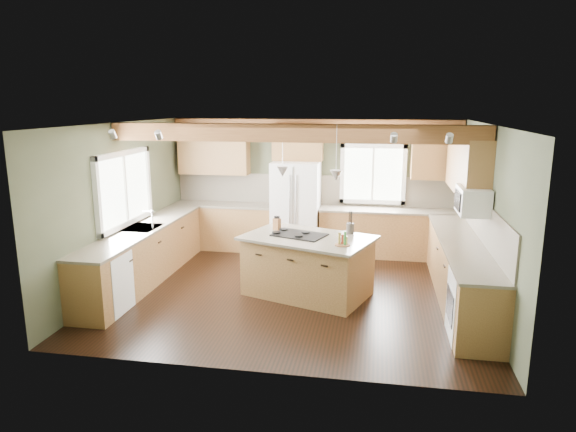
# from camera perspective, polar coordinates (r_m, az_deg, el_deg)

# --- Properties ---
(floor) EXTENTS (5.60, 5.60, 0.00)m
(floor) POSITION_cam_1_polar(r_m,az_deg,el_deg) (8.15, 0.60, -8.37)
(floor) COLOR black
(floor) RESTS_ON ground
(ceiling) EXTENTS (5.60, 5.60, 0.00)m
(ceiling) POSITION_cam_1_polar(r_m,az_deg,el_deg) (7.62, 0.64, 10.21)
(ceiling) COLOR silver
(ceiling) RESTS_ON wall_back
(wall_back) EXTENTS (5.60, 0.00, 5.60)m
(wall_back) POSITION_cam_1_polar(r_m,az_deg,el_deg) (10.22, 2.89, 3.46)
(wall_back) COLOR #404833
(wall_back) RESTS_ON ground
(wall_left) EXTENTS (0.00, 5.00, 5.00)m
(wall_left) POSITION_cam_1_polar(r_m,az_deg,el_deg) (8.68, -17.95, 1.23)
(wall_left) COLOR #404833
(wall_left) RESTS_ON ground
(wall_right) EXTENTS (0.00, 5.00, 5.00)m
(wall_right) POSITION_cam_1_polar(r_m,az_deg,el_deg) (7.84, 21.24, -0.17)
(wall_right) COLOR #404833
(wall_right) RESTS_ON ground
(ceiling_beam) EXTENTS (5.55, 0.26, 0.26)m
(ceiling_beam) POSITION_cam_1_polar(r_m,az_deg,el_deg) (7.56, 0.56, 9.21)
(ceiling_beam) COLOR brown
(ceiling_beam) RESTS_ON ceiling
(soffit_trim) EXTENTS (5.55, 0.20, 0.10)m
(soffit_trim) POSITION_cam_1_polar(r_m,az_deg,el_deg) (10.00, 2.90, 10.41)
(soffit_trim) COLOR brown
(soffit_trim) RESTS_ON ceiling
(backsplash_back) EXTENTS (5.58, 0.03, 0.58)m
(backsplash_back) POSITION_cam_1_polar(r_m,az_deg,el_deg) (10.22, 2.88, 2.95)
(backsplash_back) COLOR brown
(backsplash_back) RESTS_ON wall_back
(backsplash_right) EXTENTS (0.03, 3.70, 0.58)m
(backsplash_right) POSITION_cam_1_polar(r_m,az_deg,el_deg) (7.91, 21.02, -0.72)
(backsplash_right) COLOR brown
(backsplash_right) RESTS_ON wall_right
(base_cab_back_left) EXTENTS (2.02, 0.60, 0.88)m
(base_cab_back_left) POSITION_cam_1_polar(r_m,az_deg,el_deg) (10.47, -7.13, -1.20)
(base_cab_back_left) COLOR brown
(base_cab_back_left) RESTS_ON floor
(counter_back_left) EXTENTS (2.06, 0.64, 0.04)m
(counter_back_left) POSITION_cam_1_polar(r_m,az_deg,el_deg) (10.37, -7.20, 1.27)
(counter_back_left) COLOR #4D4639
(counter_back_left) RESTS_ON base_cab_back_left
(base_cab_back_right) EXTENTS (2.62, 0.60, 0.88)m
(base_cab_back_right) POSITION_cam_1_polar(r_m,az_deg,el_deg) (10.03, 11.11, -1.96)
(base_cab_back_right) COLOR brown
(base_cab_back_right) RESTS_ON floor
(counter_back_right) EXTENTS (2.66, 0.64, 0.04)m
(counter_back_right) POSITION_cam_1_polar(r_m,az_deg,el_deg) (9.92, 11.22, 0.62)
(counter_back_right) COLOR #4D4639
(counter_back_right) RESTS_ON base_cab_back_right
(base_cab_left) EXTENTS (0.60, 3.70, 0.88)m
(base_cab_left) POSITION_cam_1_polar(r_m,az_deg,el_deg) (8.79, -15.69, -4.26)
(base_cab_left) COLOR brown
(base_cab_left) RESTS_ON floor
(counter_left) EXTENTS (0.64, 3.74, 0.04)m
(counter_left) POSITION_cam_1_polar(r_m,az_deg,el_deg) (8.67, -15.87, -1.35)
(counter_left) COLOR #4D4639
(counter_left) RESTS_ON base_cab_left
(base_cab_right) EXTENTS (0.60, 3.70, 0.88)m
(base_cab_right) POSITION_cam_1_polar(r_m,az_deg,el_deg) (8.06, 18.59, -5.98)
(base_cab_right) COLOR brown
(base_cab_right) RESTS_ON floor
(counter_right) EXTENTS (0.64, 3.74, 0.04)m
(counter_right) POSITION_cam_1_polar(r_m,az_deg,el_deg) (7.93, 18.82, -2.83)
(counter_right) COLOR #4D4639
(counter_right) RESTS_ON base_cab_right
(upper_cab_back_left) EXTENTS (1.40, 0.35, 0.90)m
(upper_cab_back_left) POSITION_cam_1_polar(r_m,az_deg,el_deg) (10.40, -8.22, 7.12)
(upper_cab_back_left) COLOR brown
(upper_cab_back_left) RESTS_ON wall_back
(upper_cab_over_fridge) EXTENTS (0.96, 0.35, 0.70)m
(upper_cab_over_fridge) POSITION_cam_1_polar(r_m,az_deg,el_deg) (9.99, 1.10, 8.18)
(upper_cab_over_fridge) COLOR brown
(upper_cab_over_fridge) RESTS_ON wall_back
(upper_cab_right) EXTENTS (0.35, 2.20, 0.90)m
(upper_cab_right) POSITION_cam_1_polar(r_m,az_deg,el_deg) (8.58, 19.30, 5.42)
(upper_cab_right) COLOR brown
(upper_cab_right) RESTS_ON wall_right
(upper_cab_back_corner) EXTENTS (0.90, 0.35, 0.90)m
(upper_cab_back_corner) POSITION_cam_1_polar(r_m,az_deg,el_deg) (9.94, 16.16, 6.51)
(upper_cab_back_corner) COLOR brown
(upper_cab_back_corner) RESTS_ON wall_back
(window_left) EXTENTS (0.04, 1.60, 1.05)m
(window_left) POSITION_cam_1_polar(r_m,az_deg,el_deg) (8.67, -17.79, 2.91)
(window_left) COLOR white
(window_left) RESTS_ON wall_left
(window_back) EXTENTS (1.10, 0.04, 1.00)m
(window_back) POSITION_cam_1_polar(r_m,az_deg,el_deg) (10.09, 9.41, 4.63)
(window_back) COLOR white
(window_back) RESTS_ON wall_back
(sink) EXTENTS (0.50, 0.65, 0.03)m
(sink) POSITION_cam_1_polar(r_m,az_deg,el_deg) (8.67, -15.87, -1.32)
(sink) COLOR #262628
(sink) RESTS_ON counter_left
(faucet) EXTENTS (0.02, 0.02, 0.28)m
(faucet) POSITION_cam_1_polar(r_m,az_deg,el_deg) (8.56, -14.84, -0.43)
(faucet) COLOR #B2B2B7
(faucet) RESTS_ON sink
(dishwasher) EXTENTS (0.60, 0.60, 0.84)m
(dishwasher) POSITION_cam_1_polar(r_m,az_deg,el_deg) (7.70, -19.77, -7.03)
(dishwasher) COLOR white
(dishwasher) RESTS_ON floor
(oven) EXTENTS (0.60, 0.72, 0.84)m
(oven) POSITION_cam_1_polar(r_m,az_deg,el_deg) (6.86, 20.08, -9.47)
(oven) COLOR white
(oven) RESTS_ON floor
(microwave) EXTENTS (0.40, 0.70, 0.38)m
(microwave) POSITION_cam_1_polar(r_m,az_deg,el_deg) (7.71, 19.86, 1.63)
(microwave) COLOR white
(microwave) RESTS_ON wall_right
(pendant_left) EXTENTS (0.18, 0.18, 0.16)m
(pendant_left) POSITION_cam_1_polar(r_m,az_deg,el_deg) (7.79, -0.61, 4.95)
(pendant_left) COLOR #B2B2B7
(pendant_left) RESTS_ON ceiling
(pendant_right) EXTENTS (0.18, 0.18, 0.16)m
(pendant_right) POSITION_cam_1_polar(r_m,az_deg,el_deg) (7.39, 5.35, 4.48)
(pendant_right) COLOR #B2B2B7
(pendant_right) RESTS_ON ceiling
(refrigerator) EXTENTS (0.90, 0.74, 1.80)m
(refrigerator) POSITION_cam_1_polar(r_m,az_deg,el_deg) (9.96, 0.89, 0.90)
(refrigerator) COLOR white
(refrigerator) RESTS_ON floor
(island) EXTENTS (2.03, 1.61, 0.88)m
(island) POSITION_cam_1_polar(r_m,az_deg,el_deg) (7.91, 2.20, -5.66)
(island) COLOR brown
(island) RESTS_ON floor
(island_top) EXTENTS (2.18, 1.76, 0.04)m
(island_top) POSITION_cam_1_polar(r_m,az_deg,el_deg) (7.78, 2.23, -2.44)
(island_top) COLOR #4D4639
(island_top) RESTS_ON island
(cooktop) EXTENTS (0.89, 0.74, 0.02)m
(cooktop) POSITION_cam_1_polar(r_m,az_deg,el_deg) (7.84, 1.27, -2.10)
(cooktop) COLOR black
(cooktop) RESTS_ON island_top
(knife_block) EXTENTS (0.13, 0.12, 0.18)m
(knife_block) POSITION_cam_1_polar(r_m,az_deg,el_deg) (8.17, -1.25, -0.91)
(knife_block) COLOR brown
(knife_block) RESTS_ON island_top
(utensil_crock) EXTENTS (0.12, 0.12, 0.16)m
(utensil_crock) POSITION_cam_1_polar(r_m,az_deg,el_deg) (8.00, 6.93, -1.36)
(utensil_crock) COLOR #48403A
(utensil_crock) RESTS_ON island_top
(bottle_tray) EXTENTS (0.31, 0.31, 0.20)m
(bottle_tray) POSITION_cam_1_polar(r_m,az_deg,el_deg) (7.32, 6.08, -2.50)
(bottle_tray) COLOR brown
(bottle_tray) RESTS_ON island_top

